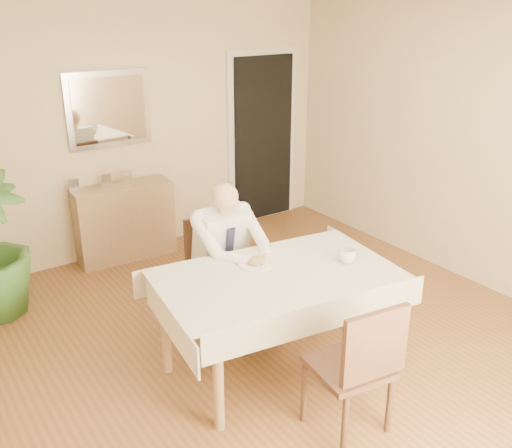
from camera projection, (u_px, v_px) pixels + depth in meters
room at (284, 193)px, 4.02m from camera, size 5.00×5.02×2.60m
doorway at (263, 139)px, 6.83m from camera, size 0.96×0.07×2.10m
mirror at (109, 110)px, 5.65m from camera, size 0.86×0.04×0.76m
dining_table at (277, 284)px, 4.09m from camera, size 1.85×1.24×0.75m
chair_far at (215, 262)px, 4.83m from camera, size 0.47×0.47×0.88m
chair_near at (359, 363)px, 3.44m from camera, size 0.50×0.50×0.94m
seated_man at (232, 253)px, 4.54m from camera, size 0.48×0.72×1.24m
plate at (256, 264)px, 4.19m from camera, size 0.26×0.26×0.02m
food at (256, 261)px, 4.19m from camera, size 0.14×0.14×0.06m
knife at (265, 263)px, 4.16m from camera, size 0.01×0.13×0.01m
fork at (256, 266)px, 4.12m from camera, size 0.01×0.13×0.01m
coffee_mug at (347, 256)px, 4.22m from camera, size 0.15×0.15×0.10m
sideboard at (125, 222)px, 5.96m from camera, size 1.02×0.40×0.80m
photo_frame_left at (74, 186)px, 5.57m from camera, size 0.10×0.02×0.14m
photo_frame_center at (106, 181)px, 5.72m from camera, size 0.10×0.02×0.14m
photo_frame_right at (127, 178)px, 5.82m from camera, size 0.10×0.02×0.14m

